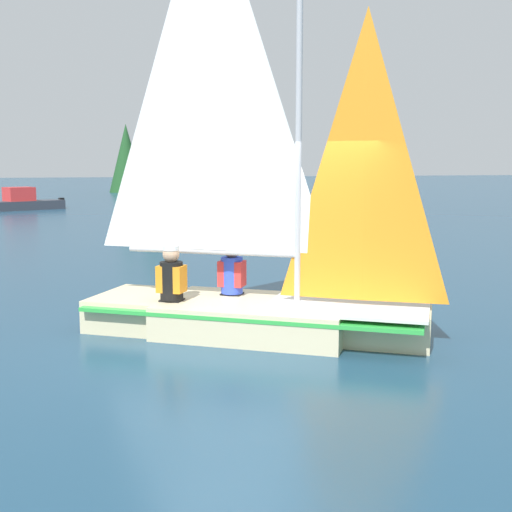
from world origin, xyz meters
TOP-DOWN VIEW (x-y plane):
  - ground_plane at (0.00, 0.00)m, footprint 260.00×260.00m
  - sailboat_main at (0.03, 0.04)m, footprint 3.79×4.43m
  - sailor_helm at (0.54, 0.16)m, footprint 0.42×0.43m
  - sailor_crew at (0.39, 1.04)m, footprint 0.42×0.43m
  - motorboat_distant at (27.08, 3.04)m, footprint 2.76×3.99m
  - treeline_shore at (43.90, -6.16)m, footprint 19.18×4.74m

SIDE VIEW (x-z plane):
  - ground_plane at x=0.00m, z-range 0.00..0.00m
  - motorboat_distant at x=27.08m, z-range -0.18..0.98m
  - sailor_helm at x=0.54m, z-range 0.04..1.20m
  - sailor_crew at x=0.39m, z-range 0.05..1.21m
  - sailboat_main at x=0.03m, z-range -2.13..3.83m
  - treeline_shore at x=43.90m, z-range -0.61..6.89m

